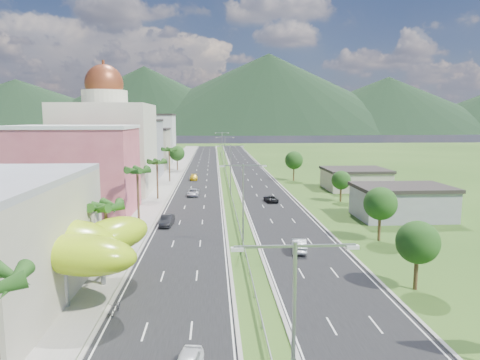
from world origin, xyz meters
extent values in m
plane|color=#2D5119|center=(0.00, 0.00, 0.00)|extent=(500.00, 500.00, 0.00)
cube|color=black|center=(-7.50, 90.00, 0.02)|extent=(11.00, 260.00, 0.04)
cube|color=black|center=(7.50, 90.00, 0.02)|extent=(11.00, 260.00, 0.04)
cube|color=gray|center=(-17.00, 90.00, 0.06)|extent=(7.00, 260.00, 0.12)
cube|color=gray|center=(0.00, 72.00, 0.62)|extent=(0.08, 216.00, 0.28)
cube|color=gray|center=(0.00, 174.00, 0.35)|extent=(0.10, 0.12, 0.70)
cylinder|color=gray|center=(0.00, -25.00, 5.50)|extent=(0.20, 0.20, 11.00)
cube|color=gray|center=(-1.44, -25.00, 10.80)|extent=(2.88, 0.12, 0.12)
cube|color=gray|center=(1.44, -25.00, 10.80)|extent=(2.88, 0.12, 0.12)
cube|color=silver|center=(-2.72, -25.00, 10.70)|extent=(0.60, 0.25, 0.18)
cube|color=silver|center=(2.72, -25.00, 10.70)|extent=(0.60, 0.25, 0.18)
cylinder|color=gray|center=(0.00, 10.00, 5.50)|extent=(0.20, 0.20, 11.00)
cube|color=gray|center=(-1.44, 10.00, 10.80)|extent=(2.88, 0.12, 0.12)
cube|color=gray|center=(1.44, 10.00, 10.80)|extent=(2.88, 0.12, 0.12)
cube|color=silver|center=(-2.72, 10.00, 10.70)|extent=(0.60, 0.25, 0.18)
cube|color=silver|center=(2.72, 10.00, 10.70)|extent=(0.60, 0.25, 0.18)
cylinder|color=gray|center=(0.00, 50.00, 5.50)|extent=(0.20, 0.20, 11.00)
cube|color=gray|center=(-1.44, 50.00, 10.80)|extent=(2.88, 0.12, 0.12)
cube|color=gray|center=(1.44, 50.00, 10.80)|extent=(2.88, 0.12, 0.12)
cube|color=silver|center=(-2.72, 50.00, 10.70)|extent=(0.60, 0.25, 0.18)
cube|color=silver|center=(2.72, 50.00, 10.70)|extent=(0.60, 0.25, 0.18)
cylinder|color=gray|center=(0.00, 95.00, 5.50)|extent=(0.20, 0.20, 11.00)
cube|color=gray|center=(-1.44, 95.00, 10.80)|extent=(2.88, 0.12, 0.12)
cube|color=gray|center=(1.44, 95.00, 10.80)|extent=(2.88, 0.12, 0.12)
cube|color=silver|center=(-2.72, 95.00, 10.70)|extent=(0.60, 0.25, 0.18)
cube|color=silver|center=(2.72, 95.00, 10.70)|extent=(0.60, 0.25, 0.18)
cylinder|color=gray|center=(0.00, 140.00, 5.50)|extent=(0.20, 0.20, 11.00)
cube|color=gray|center=(-1.44, 140.00, 10.80)|extent=(2.88, 0.12, 0.12)
cube|color=gray|center=(1.44, 140.00, 10.80)|extent=(2.88, 0.12, 0.12)
cube|color=silver|center=(-2.72, 140.00, 10.70)|extent=(0.60, 0.25, 0.18)
cube|color=silver|center=(2.72, 140.00, 10.70)|extent=(0.60, 0.25, 0.18)
cylinder|color=gray|center=(-24.00, -2.00, 2.00)|extent=(0.50, 0.50, 4.00)
cylinder|color=gray|center=(-17.00, -7.00, 2.00)|extent=(0.50, 0.50, 4.00)
cylinder|color=gray|center=(-21.00, -10.00, 2.00)|extent=(0.50, 0.50, 4.00)
cylinder|color=gray|center=(-15.00, -2.00, 2.00)|extent=(0.50, 0.50, 4.00)
cube|color=#B84B5A|center=(-28.00, 32.00, 7.50)|extent=(20.00, 15.00, 15.00)
cube|color=beige|center=(-28.00, 55.00, 10.00)|extent=(20.00, 20.00, 20.00)
cylinder|color=beige|center=(-28.00, 55.00, 21.50)|extent=(10.00, 10.00, 3.00)
sphere|color=brown|center=(-28.00, 55.00, 24.50)|extent=(8.40, 8.40, 8.40)
cube|color=gray|center=(-27.00, 80.00, 8.00)|extent=(16.00, 15.00, 16.00)
cube|color=#A19A84|center=(-27.00, 102.00, 6.50)|extent=(16.00, 15.00, 13.00)
cube|color=silver|center=(-27.00, 125.00, 9.00)|extent=(16.00, 15.00, 18.00)
cube|color=gray|center=(28.00, 25.00, 2.50)|extent=(15.00, 10.00, 5.00)
cube|color=#A19A84|center=(30.00, 55.00, 2.20)|extent=(14.00, 12.00, 4.40)
cylinder|color=#47301C|center=(-15.50, 2.00, 3.75)|extent=(0.36, 0.36, 7.50)
cylinder|color=#47301C|center=(-15.50, 22.00, 4.50)|extent=(0.36, 0.36, 9.00)
cylinder|color=#47301C|center=(-15.50, 45.00, 4.00)|extent=(0.36, 0.36, 8.00)
cylinder|color=#47301C|center=(-15.50, 70.00, 4.40)|extent=(0.36, 0.36, 8.80)
cylinder|color=#47301C|center=(-15.50, 95.00, 2.45)|extent=(0.40, 0.40, 4.90)
sphere|color=#214B17|center=(-15.50, 95.00, 5.60)|extent=(4.90, 4.90, 4.90)
cylinder|color=#47301C|center=(16.00, -5.00, 2.10)|extent=(0.40, 0.40, 4.20)
sphere|color=#214B17|center=(16.00, -5.00, 4.80)|extent=(4.20, 4.20, 4.20)
cylinder|color=#47301C|center=(19.00, 12.00, 2.27)|extent=(0.40, 0.40, 4.55)
sphere|color=#214B17|center=(19.00, 12.00, 5.20)|extent=(4.55, 4.55, 4.55)
cylinder|color=#47301C|center=(22.00, 40.00, 1.92)|extent=(0.40, 0.40, 3.85)
sphere|color=#214B17|center=(22.00, 40.00, 4.40)|extent=(3.85, 3.85, 3.85)
cylinder|color=#47301C|center=(18.00, 70.00, 2.45)|extent=(0.40, 0.40, 4.90)
sphere|color=#214B17|center=(18.00, 70.00, 5.60)|extent=(4.90, 4.90, 4.90)
imported|color=black|center=(-11.16, 22.05, 0.86)|extent=(2.11, 5.08, 1.64)
imported|color=#B3B4BB|center=(-8.23, 48.18, 0.79)|extent=(2.72, 5.51, 1.50)
imported|color=gold|center=(-9.23, 72.75, 0.77)|extent=(2.18, 5.08, 1.46)
imported|color=#B1B4B9|center=(6.95, 7.72, 0.87)|extent=(2.48, 5.22, 1.65)
imported|color=black|center=(7.74, 40.38, 0.69)|extent=(2.79, 4.94, 1.30)
imported|color=black|center=(-12.30, -8.71, 0.73)|extent=(0.88, 2.22, 1.39)
camera|label=1|loc=(-3.78, -44.10, 16.68)|focal=32.00mm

